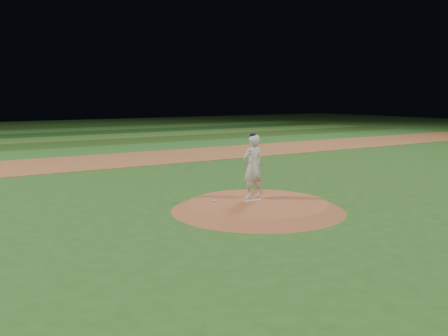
# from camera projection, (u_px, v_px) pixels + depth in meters

# --- Properties ---
(ground) EXTENTS (120.00, 120.00, 0.00)m
(ground) POSITION_uv_depth(u_px,v_px,m) (258.00, 210.00, 15.84)
(ground) COLOR #27551B
(ground) RESTS_ON ground
(infield_dirt_band) EXTENTS (70.00, 6.00, 0.02)m
(infield_dirt_band) POSITION_uv_depth(u_px,v_px,m) (107.00, 161.00, 27.51)
(infield_dirt_band) COLOR #9C5A30
(infield_dirt_band) RESTS_ON ground
(outfield_stripe_0) EXTENTS (70.00, 5.00, 0.02)m
(outfield_stripe_0) POSITION_uv_depth(u_px,v_px,m) (78.00, 151.00, 32.09)
(outfield_stripe_0) COLOR #2C6324
(outfield_stripe_0) RESTS_ON ground
(outfield_stripe_1) EXTENTS (70.00, 5.00, 0.02)m
(outfield_stripe_1) POSITION_uv_depth(u_px,v_px,m) (58.00, 145.00, 36.26)
(outfield_stripe_1) COLOR #234716
(outfield_stripe_1) RESTS_ON ground
(outfield_stripe_2) EXTENTS (70.00, 5.00, 0.02)m
(outfield_stripe_2) POSITION_uv_depth(u_px,v_px,m) (42.00, 140.00, 40.42)
(outfield_stripe_2) COLOR #3B6926
(outfield_stripe_2) RESTS_ON ground
(outfield_stripe_3) EXTENTS (70.00, 5.00, 0.02)m
(outfield_stripe_3) POSITION_uv_depth(u_px,v_px,m) (29.00, 135.00, 44.59)
(outfield_stripe_3) COLOR #184315
(outfield_stripe_3) RESTS_ON ground
(outfield_stripe_4) EXTENTS (70.00, 5.00, 0.02)m
(outfield_stripe_4) POSITION_uv_depth(u_px,v_px,m) (18.00, 132.00, 48.76)
(outfield_stripe_4) COLOR #376826
(outfield_stripe_4) RESTS_ON ground
(outfield_stripe_5) EXTENTS (70.00, 5.00, 0.02)m
(outfield_stripe_5) POSITION_uv_depth(u_px,v_px,m) (9.00, 129.00, 52.92)
(outfield_stripe_5) COLOR #1F4E19
(outfield_stripe_5) RESTS_ON ground
(pitchers_mound) EXTENTS (5.50, 5.50, 0.25)m
(pitchers_mound) POSITION_uv_depth(u_px,v_px,m) (258.00, 206.00, 15.82)
(pitchers_mound) COLOR #9C5530
(pitchers_mound) RESTS_ON ground
(pitching_rubber) EXTENTS (0.58, 0.21, 0.03)m
(pitching_rubber) POSITION_uv_depth(u_px,v_px,m) (252.00, 201.00, 15.98)
(pitching_rubber) COLOR silver
(pitching_rubber) RESTS_ON pitchers_mound
(rosin_bag) EXTENTS (0.10, 0.10, 0.06)m
(rosin_bag) POSITION_uv_depth(u_px,v_px,m) (214.00, 201.00, 15.90)
(rosin_bag) COLOR silver
(rosin_bag) RESTS_ON pitchers_mound
(pitcher_on_mound) EXTENTS (0.80, 0.55, 2.14)m
(pitcher_on_mound) POSITION_uv_depth(u_px,v_px,m) (253.00, 166.00, 16.36)
(pitcher_on_mound) COLOR silver
(pitcher_on_mound) RESTS_ON pitchers_mound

